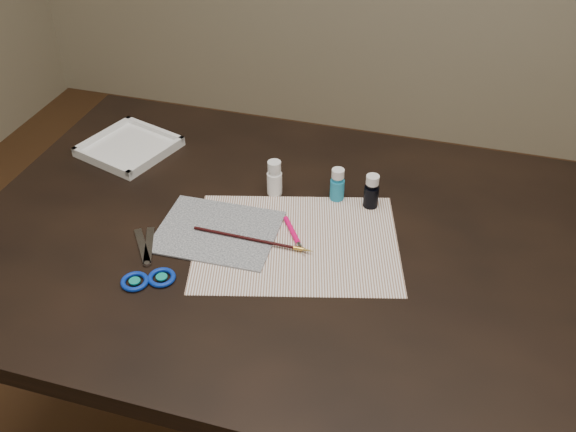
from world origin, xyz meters
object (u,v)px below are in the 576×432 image
(paint_bottle_white, at_px, (274,178))
(paint_bottle_navy, at_px, (372,191))
(palette_tray, at_px, (129,147))
(canvas, at_px, (217,231))
(paint_bottle_cyan, at_px, (337,184))
(scissors, at_px, (143,258))
(paper, at_px, (296,242))

(paint_bottle_white, relative_size, paint_bottle_navy, 1.05)
(palette_tray, bearing_deg, canvas, -36.37)
(canvas, distance_m, paint_bottle_cyan, 0.28)
(paint_bottle_white, height_order, palette_tray, paint_bottle_white)
(canvas, height_order, scissors, scissors)
(paint_bottle_white, bearing_deg, scissors, -122.12)
(canvas, distance_m, scissors, 0.16)
(paint_bottle_cyan, relative_size, paint_bottle_navy, 0.97)
(canvas, bearing_deg, palette_tray, 143.63)
(scissors, relative_size, palette_tray, 1.07)
(paper, height_order, paint_bottle_navy, paint_bottle_navy)
(paint_bottle_navy, bearing_deg, paint_bottle_cyan, 175.53)
(paper, distance_m, paint_bottle_white, 0.18)
(paint_bottle_white, distance_m, palette_tray, 0.39)
(paper, bearing_deg, scissors, -153.63)
(paper, distance_m, paint_bottle_navy, 0.20)
(paper, xyz_separation_m, paint_bottle_white, (-0.09, 0.15, 0.04))
(paint_bottle_white, xyz_separation_m, paint_bottle_cyan, (0.13, 0.02, -0.00))
(canvas, xyz_separation_m, paint_bottle_navy, (0.28, 0.18, 0.04))
(palette_tray, bearing_deg, scissors, -59.18)
(paint_bottle_navy, bearing_deg, canvas, -147.89)
(canvas, relative_size, paint_bottle_navy, 3.09)
(paint_bottle_white, height_order, paint_bottle_navy, paint_bottle_white)
(paint_bottle_white, relative_size, scissors, 0.40)
(canvas, height_order, paint_bottle_navy, paint_bottle_navy)
(paint_bottle_white, relative_size, paint_bottle_cyan, 1.08)
(paper, xyz_separation_m, canvas, (-0.16, -0.01, 0.00))
(paint_bottle_cyan, bearing_deg, canvas, -138.51)
(paint_bottle_white, relative_size, palette_tray, 0.43)
(paint_bottle_cyan, bearing_deg, paper, -104.65)
(canvas, relative_size, paint_bottle_white, 2.95)
(paint_bottle_cyan, height_order, palette_tray, paint_bottle_cyan)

